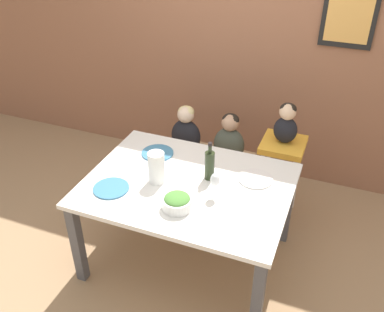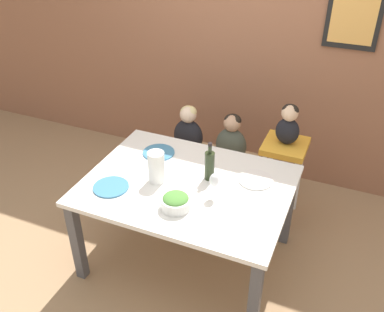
{
  "view_description": "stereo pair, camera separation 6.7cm",
  "coord_description": "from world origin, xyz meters",
  "views": [
    {
      "loc": [
        0.92,
        -2.25,
        2.51
      ],
      "look_at": [
        0.0,
        0.08,
        0.9
      ],
      "focal_mm": 40.0,
      "sensor_mm": 36.0,
      "label": 1
    },
    {
      "loc": [
        0.98,
        -2.22,
        2.51
      ],
      "look_at": [
        0.0,
        0.08,
        0.9
      ],
      "focal_mm": 40.0,
      "sensor_mm": 36.0,
      "label": 2
    }
  ],
  "objects": [
    {
      "name": "ground_plane",
      "position": [
        0.0,
        0.0,
        0.0
      ],
      "size": [
        14.0,
        14.0,
        0.0
      ],
      "primitive_type": "plane",
      "color": "#9E7A56"
    },
    {
      "name": "wall_back",
      "position": [
        0.0,
        1.46,
        1.35
      ],
      "size": [
        10.0,
        0.09,
        2.7
      ],
      "color": "#8E5B42",
      "rests_on": "ground_plane"
    },
    {
      "name": "dining_table",
      "position": [
        0.0,
        0.0,
        0.63
      ],
      "size": [
        1.43,
        1.08,
        0.72
      ],
      "color": "white",
      "rests_on": "ground_plane"
    },
    {
      "name": "chair_far_left",
      "position": [
        -0.34,
        0.79,
        0.38
      ],
      "size": [
        0.41,
        0.43,
        0.45
      ],
      "color": "silver",
      "rests_on": "ground_plane"
    },
    {
      "name": "chair_far_center",
      "position": [
        0.06,
        0.79,
        0.38
      ],
      "size": [
        0.41,
        0.43,
        0.45
      ],
      "color": "silver",
      "rests_on": "ground_plane"
    },
    {
      "name": "chair_right_highchair",
      "position": [
        0.52,
        0.79,
        0.58
      ],
      "size": [
        0.35,
        0.36,
        0.73
      ],
      "color": "silver",
      "rests_on": "ground_plane"
    },
    {
      "name": "person_child_left",
      "position": [
        -0.34,
        0.8,
        0.66
      ],
      "size": [
        0.27,
        0.18,
        0.45
      ],
      "color": "black",
      "rests_on": "chair_far_left"
    },
    {
      "name": "person_child_center",
      "position": [
        0.06,
        0.8,
        0.66
      ],
      "size": [
        0.27,
        0.18,
        0.45
      ],
      "color": "#3D4238",
      "rests_on": "chair_far_center"
    },
    {
      "name": "person_baby_right",
      "position": [
        0.52,
        0.8,
        0.92
      ],
      "size": [
        0.19,
        0.14,
        0.34
      ],
      "color": "black",
      "rests_on": "chair_right_highchair"
    },
    {
      "name": "wine_bottle",
      "position": [
        0.12,
        0.11,
        0.84
      ],
      "size": [
        0.07,
        0.07,
        0.3
      ],
      "color": "#232D19",
      "rests_on": "dining_table"
    },
    {
      "name": "paper_towel_roll",
      "position": [
        -0.21,
        -0.06,
        0.84
      ],
      "size": [
        0.12,
        0.12,
        0.23
      ],
      "color": "white",
      "rests_on": "dining_table"
    },
    {
      "name": "wine_glass_near",
      "position": [
        0.22,
        -0.07,
        0.85
      ],
      "size": [
        0.06,
        0.06,
        0.19
      ],
      "color": "white",
      "rests_on": "dining_table"
    },
    {
      "name": "salad_bowl_large",
      "position": [
        0.04,
        -0.27,
        0.77
      ],
      "size": [
        0.2,
        0.2,
        0.1
      ],
      "color": "white",
      "rests_on": "dining_table"
    },
    {
      "name": "dinner_plate_front_left",
      "position": [
        -0.47,
        -0.26,
        0.73
      ],
      "size": [
        0.25,
        0.25,
        0.01
      ],
      "color": "teal",
      "rests_on": "dining_table"
    },
    {
      "name": "dinner_plate_back_left",
      "position": [
        -0.37,
        0.28,
        0.73
      ],
      "size": [
        0.25,
        0.25,
        0.01
      ],
      "color": "teal",
      "rests_on": "dining_table"
    },
    {
      "name": "dinner_plate_back_right",
      "position": [
        0.43,
        0.22,
        0.73
      ],
      "size": [
        0.25,
        0.25,
        0.01
      ],
      "color": "silver",
      "rests_on": "dining_table"
    }
  ]
}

